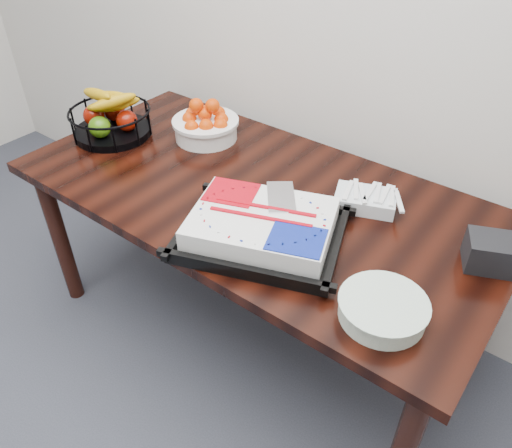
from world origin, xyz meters
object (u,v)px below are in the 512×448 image
Objects in this scene: table at (255,209)px; fruit_basket at (111,119)px; tangerine_bowl at (205,122)px; plate_stack at (383,309)px; napkin_box at (490,252)px; cake_tray at (262,228)px.

fruit_basket is (-0.75, -0.04, 0.16)m from table.
table is 0.76m from fruit_basket.
tangerine_bowl is 1.15m from plate_stack.
tangerine_bowl is at bearing 176.00° from napkin_box.
table is 0.48m from tangerine_bowl.
table is 0.71m from plate_stack.
fruit_basket is (-0.34, -0.22, -0.00)m from tangerine_bowl.
tangerine_bowl is at bearing 155.13° from table.
tangerine_bowl reaches higher than napkin_box.
plate_stack is at bearing -112.33° from napkin_box.
tangerine_bowl is 1.21m from napkin_box.
plate_stack is (0.45, -0.07, -0.02)m from cake_tray.
cake_tray is 0.69m from napkin_box.
cake_tray is 4.42× the size of napkin_box.
napkin_box is (1.21, -0.08, -0.03)m from tangerine_bowl.
cake_tray is at bearing -10.55° from fruit_basket.
fruit_basket is at bearing -146.34° from tangerine_bowl.
tangerine_bowl is 0.82× the size of fruit_basket.
fruit_basket is (-0.94, 0.17, 0.03)m from cake_tray.
plate_stack is at bearing -9.87° from fruit_basket.
napkin_box is (0.16, 0.38, 0.02)m from plate_stack.
table is 0.82m from napkin_box.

